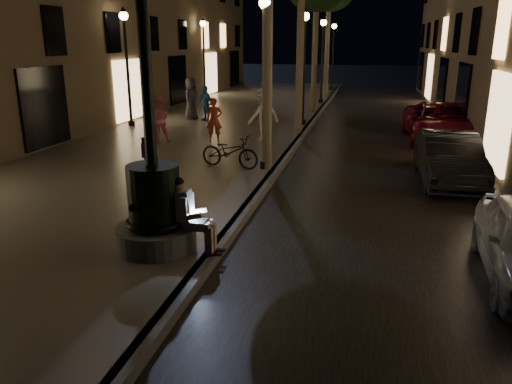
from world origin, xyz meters
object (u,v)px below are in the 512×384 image
(lamp_left_b, at_px, (126,52))
(car_third, at_px, (441,123))
(lamp_curb_a, at_px, (265,59))
(pedestrian_white, at_px, (264,115))
(pedestrian_dark, at_px, (191,99))
(lamp_curb_c, at_px, (323,49))
(lamp_curb_d, at_px, (333,47))
(car_second, at_px, (449,159))
(pedestrian_blue, at_px, (205,103))
(fountain_lamppost, at_px, (154,193))
(pedestrian_red, at_px, (214,120))
(seated_man_laptop, at_px, (188,212))
(bicycle, at_px, (230,152))
(pedestrian_pink, at_px, (159,120))
(lamp_left_c, at_px, (204,48))
(stroller, at_px, (149,149))
(lamp_curb_b, at_px, (304,52))

(lamp_left_b, xyz_separation_m, car_third, (12.60, 0.26, -2.50))
(car_third, bearing_deg, lamp_curb_a, -133.35)
(pedestrian_white, bearing_deg, pedestrian_dark, -80.80)
(lamp_curb_c, relative_size, car_third, 0.91)
(lamp_curb_d, xyz_separation_m, car_second, (4.99, -23.73, -2.56))
(pedestrian_blue, bearing_deg, fountain_lamppost, -36.10)
(lamp_left_b, height_order, pedestrian_red, lamp_left_b)
(lamp_curb_c, xyz_separation_m, pedestrian_blue, (-4.41, -8.01, -2.25))
(seated_man_laptop, xyz_separation_m, bicycle, (-0.91, 5.86, -0.24))
(pedestrian_white, relative_size, pedestrian_dark, 0.98)
(fountain_lamppost, xyz_separation_m, lamp_left_b, (-6.40, 12.00, 2.02))
(pedestrian_pink, relative_size, pedestrian_dark, 0.86)
(car_third, height_order, pedestrian_white, pedestrian_white)
(seated_man_laptop, distance_m, lamp_curb_a, 6.44)
(seated_man_laptop, relative_size, lamp_curb_a, 0.27)
(seated_man_laptop, height_order, pedestrian_pink, pedestrian_pink)
(lamp_left_c, bearing_deg, pedestrian_red, -70.19)
(lamp_curb_c, distance_m, pedestrian_white, 12.15)
(pedestrian_red, height_order, pedestrian_pink, pedestrian_pink)
(stroller, relative_size, pedestrian_red, 0.62)
(stroller, bearing_deg, pedestrian_pink, 86.53)
(lamp_curb_d, bearing_deg, pedestrian_dark, -108.14)
(pedestrian_pink, xyz_separation_m, pedestrian_blue, (0.05, 5.11, -0.03))
(lamp_left_b, distance_m, pedestrian_white, 6.83)
(lamp_curb_b, relative_size, bicycle, 2.71)
(lamp_left_b, bearing_deg, car_second, -25.38)
(pedestrian_pink, bearing_deg, fountain_lamppost, 88.79)
(stroller, xyz_separation_m, pedestrian_pink, (-1.08, 3.25, 0.33))
(stroller, xyz_separation_m, bicycle, (2.38, 0.23, -0.02))
(lamp_left_b, relative_size, car_second, 1.18)
(lamp_curb_b, bearing_deg, pedestrian_dark, 177.66)
(lamp_curb_b, height_order, pedestrian_red, lamp_curb_b)
(pedestrian_red, bearing_deg, lamp_left_c, 93.62)
(pedestrian_red, relative_size, pedestrian_blue, 1.00)
(car_second, relative_size, pedestrian_blue, 2.59)
(car_second, bearing_deg, pedestrian_white, 145.62)
(lamp_curb_d, bearing_deg, pedestrian_blue, -105.40)
(lamp_curb_d, height_order, stroller, lamp_curb_d)
(lamp_left_b, bearing_deg, lamp_curb_a, -40.20)
(seated_man_laptop, height_order, bicycle, seated_man_laptop)
(lamp_left_c, relative_size, car_third, 0.91)
(fountain_lamppost, relative_size, stroller, 5.36)
(lamp_left_c, relative_size, car_second, 1.18)
(lamp_curb_d, xyz_separation_m, pedestrian_blue, (-4.41, -16.01, -2.25))
(pedestrian_red, xyz_separation_m, pedestrian_pink, (-1.91, -0.47, 0.03))
(lamp_left_b, xyz_separation_m, pedestrian_blue, (2.69, 1.99, -2.25))
(lamp_curb_b, xyz_separation_m, pedestrian_white, (-0.90, -3.93, -2.10))
(pedestrian_white, distance_m, pedestrian_dark, 5.95)
(lamp_curb_b, relative_size, lamp_curb_d, 1.00)
(lamp_left_b, xyz_separation_m, stroller, (3.72, -6.37, -2.55))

